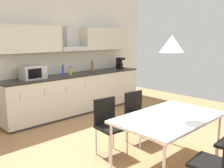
# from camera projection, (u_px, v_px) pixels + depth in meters

# --- Properties ---
(ground_plane) EXTENTS (8.61, 8.35, 0.02)m
(ground_plane) POSITION_uv_depth(u_px,v_px,m) (127.00, 159.00, 3.74)
(ground_plane) COLOR #9E754C
(wall_back) EXTENTS (6.89, 0.10, 2.86)m
(wall_back) POSITION_uv_depth(u_px,v_px,m) (33.00, 54.00, 5.48)
(wall_back) COLOR silver
(wall_back) RESTS_ON ground_plane
(kitchen_counter) EXTENTS (3.60, 0.69, 0.93)m
(kitchen_counter) POSITION_uv_depth(u_px,v_px,m) (77.00, 93.00, 5.98)
(kitchen_counter) COLOR #333333
(kitchen_counter) RESTS_ON ground_plane
(backsplash_tile) EXTENTS (3.58, 0.02, 0.49)m
(backsplash_tile) POSITION_uv_depth(u_px,v_px,m) (68.00, 63.00, 6.07)
(backsplash_tile) COLOR silver
(backsplash_tile) RESTS_ON kitchen_counter
(upper_wall_cabinets) EXTENTS (3.58, 0.40, 0.56)m
(upper_wall_cabinets) POSITION_uv_depth(u_px,v_px,m) (71.00, 39.00, 5.86)
(upper_wall_cabinets) COLOR beige
(microwave) EXTENTS (0.48, 0.35, 0.28)m
(microwave) POSITION_uv_depth(u_px,v_px,m) (33.00, 72.00, 5.13)
(microwave) COLOR #ADADB2
(microwave) RESTS_ON kitchen_counter
(coffee_maker) EXTENTS (0.18, 0.19, 0.30)m
(coffee_maker) POSITION_uv_depth(u_px,v_px,m) (120.00, 63.00, 6.91)
(coffee_maker) COLOR black
(coffee_maker) RESTS_ON kitchen_counter
(bottle_blue) EXTENTS (0.06, 0.06, 0.26)m
(bottle_blue) POSITION_uv_depth(u_px,v_px,m) (63.00, 71.00, 5.62)
(bottle_blue) COLOR blue
(bottle_blue) RESTS_ON kitchen_counter
(bottle_yellow) EXTENTS (0.07, 0.07, 0.21)m
(bottle_yellow) POSITION_uv_depth(u_px,v_px,m) (71.00, 71.00, 5.74)
(bottle_yellow) COLOR yellow
(bottle_yellow) RESTS_ON kitchen_counter
(bottle_brown) EXTENTS (0.07, 0.07, 0.30)m
(bottle_brown) POSITION_uv_depth(u_px,v_px,m) (92.00, 67.00, 6.28)
(bottle_brown) COLOR brown
(bottle_brown) RESTS_ON kitchen_counter
(dining_table) EXTENTS (1.51, 0.94, 0.73)m
(dining_table) POSITION_uv_depth(u_px,v_px,m) (169.00, 119.00, 3.39)
(dining_table) COLOR white
(dining_table) RESTS_ON ground_plane
(chair_far_left) EXTENTS (0.44, 0.44, 0.87)m
(chair_far_left) POSITION_uv_depth(u_px,v_px,m) (108.00, 121.00, 3.80)
(chair_far_left) COLOR black
(chair_far_left) RESTS_ON ground_plane
(chair_far_right) EXTENTS (0.43, 0.43, 0.87)m
(chair_far_right) POSITION_uv_depth(u_px,v_px,m) (137.00, 112.00, 4.26)
(chair_far_right) COLOR black
(chair_far_right) RESTS_ON ground_plane
(chair_near_left) EXTENTS (0.42, 0.42, 0.87)m
(chair_near_left) POSITION_uv_depth(u_px,v_px,m) (220.00, 160.00, 2.59)
(chair_near_left) COLOR black
(chair_near_left) RESTS_ON ground_plane
(pendant_lamp) EXTENTS (0.32, 0.32, 0.22)m
(pendant_lamp) POSITION_uv_depth(u_px,v_px,m) (172.00, 44.00, 3.21)
(pendant_lamp) COLOR silver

